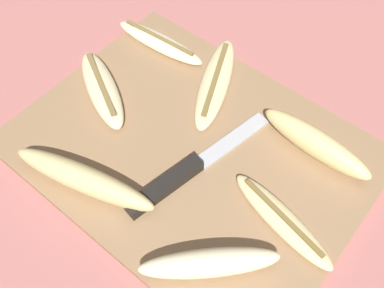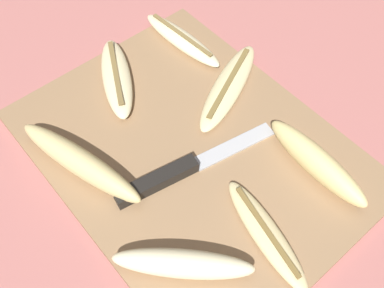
% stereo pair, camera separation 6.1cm
% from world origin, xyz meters
% --- Properties ---
extents(ground_plane, '(4.00, 4.00, 0.00)m').
position_xyz_m(ground_plane, '(0.00, 0.00, 0.00)').
color(ground_plane, '#B76B66').
extents(cutting_board, '(0.46, 0.35, 0.01)m').
position_xyz_m(cutting_board, '(0.00, 0.00, 0.01)').
color(cutting_board, '#997551').
rests_on(cutting_board, ground_plane).
extents(knife, '(0.06, 0.24, 0.02)m').
position_xyz_m(knife, '(0.02, -0.05, 0.02)').
color(knife, black).
rests_on(knife, cutting_board).
extents(banana_golden_short, '(0.17, 0.04, 0.04)m').
position_xyz_m(banana_golden_short, '(0.13, 0.10, 0.03)').
color(banana_golden_short, '#EDD689').
rests_on(banana_golden_short, cutting_board).
extents(banana_soft_right, '(0.12, 0.19, 0.02)m').
position_xyz_m(banana_soft_right, '(-0.04, 0.11, 0.02)').
color(banana_soft_right, beige).
rests_on(banana_soft_right, cutting_board).
extents(banana_cream_curved, '(0.16, 0.11, 0.02)m').
position_xyz_m(banana_cream_curved, '(-0.17, -0.01, 0.02)').
color(banana_cream_curved, beige).
rests_on(banana_cream_curved, cutting_board).
extents(banana_bright_far, '(0.14, 0.14, 0.03)m').
position_xyz_m(banana_bright_far, '(0.12, -0.12, 0.03)').
color(banana_bright_far, beige).
rests_on(banana_bright_far, cutting_board).
extents(banana_ripe_center, '(0.16, 0.07, 0.02)m').
position_xyz_m(banana_ripe_center, '(0.16, -0.02, 0.02)').
color(banana_ripe_center, beige).
rests_on(banana_ripe_center, cutting_board).
extents(banana_spotted_left, '(0.20, 0.08, 0.04)m').
position_xyz_m(banana_spotted_left, '(-0.07, -0.13, 0.03)').
color(banana_spotted_left, '#DBC684').
rests_on(banana_spotted_left, cutting_board).
extents(banana_pale_long, '(0.17, 0.05, 0.02)m').
position_xyz_m(banana_pale_long, '(-0.16, 0.12, 0.02)').
color(banana_pale_long, beige).
rests_on(banana_pale_long, cutting_board).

